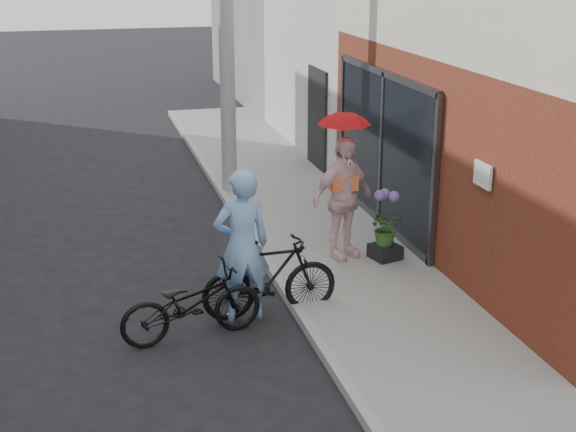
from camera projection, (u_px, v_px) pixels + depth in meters
name	position (u px, v px, depth m)	size (l,w,h in m)	color
ground	(235.00, 347.00, 9.41)	(80.00, 80.00, 0.00)	black
sidewalk	(349.00, 264.00, 11.73)	(2.20, 24.00, 0.12)	gray
curb	(272.00, 271.00, 11.45)	(0.12, 24.00, 0.12)	#9E9E99
utility_pole	(226.00, 5.00, 14.06)	(0.28, 0.28, 7.00)	#9E9E99
officer	(242.00, 246.00, 9.84)	(0.71, 0.47, 1.95)	#80ACE3
bike_left	(191.00, 303.00, 9.48)	(0.60, 1.73, 0.91)	black
bike_right	(270.00, 277.00, 10.05)	(0.49, 1.75, 1.05)	black
kimono_woman	(343.00, 198.00, 11.56)	(1.06, 0.44, 1.80)	#FFD5D9
parasol	(344.00, 115.00, 11.17)	(0.72, 0.72, 0.63)	red
planter	(385.00, 252.00, 11.74)	(0.39, 0.39, 0.21)	black
potted_plant	(386.00, 228.00, 11.62)	(0.49, 0.42, 0.54)	#335F26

